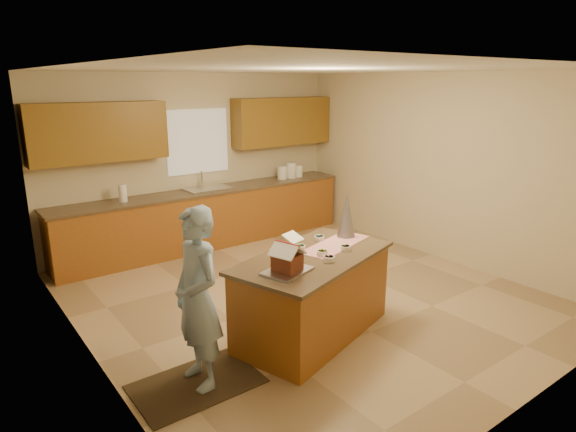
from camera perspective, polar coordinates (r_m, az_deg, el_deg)
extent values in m
plane|color=tan|center=(6.18, 1.88, -9.23)|extent=(5.50, 5.50, 0.00)
plane|color=silver|center=(5.62, 2.13, 16.67)|extent=(5.50, 5.50, 0.00)
plane|color=beige|center=(8.04, -10.46, 6.38)|extent=(5.50, 5.50, 0.00)
plane|color=beige|center=(4.07, 27.09, -3.83)|extent=(5.50, 5.50, 0.00)
plane|color=beige|center=(4.65, -22.75, -1.07)|extent=(5.50, 5.50, 0.00)
plane|color=beige|center=(7.55, 17.02, 5.39)|extent=(5.50, 5.50, 0.00)
plane|color=gray|center=(3.95, -19.35, -5.08)|extent=(0.00, 2.50, 2.50)
cube|color=white|center=(7.97, -10.46, 8.49)|extent=(1.05, 0.03, 1.00)
cube|color=#9A4A20|center=(7.97, -9.17, -0.34)|extent=(4.80, 0.60, 0.88)
cube|color=brown|center=(7.86, -9.31, 2.89)|extent=(4.85, 0.63, 0.04)
cube|color=olive|center=(7.25, -21.14, 9.05)|extent=(1.85, 0.35, 0.80)
cube|color=olive|center=(8.63, -0.69, 10.91)|extent=(1.85, 0.35, 0.80)
cube|color=silver|center=(7.86, -9.31, 2.82)|extent=(0.70, 0.45, 0.12)
cylinder|color=silver|center=(7.99, -9.97, 4.23)|extent=(0.03, 0.03, 0.28)
cube|color=#9A4A20|center=(5.15, 2.93, -9.36)|extent=(1.88, 1.32, 0.83)
cube|color=brown|center=(4.99, 2.99, -4.80)|extent=(1.98, 1.41, 0.04)
cube|color=#B20C1C|center=(5.32, 5.50, -3.28)|extent=(1.01, 0.61, 0.01)
cube|color=silver|center=(4.55, -0.10, -6.40)|extent=(0.51, 0.44, 0.02)
cube|color=white|center=(5.26, 0.56, -2.51)|extent=(0.25, 0.22, 0.09)
cone|color=silver|center=(5.53, 6.80, 0.19)|extent=(0.26, 0.26, 0.52)
cube|color=black|center=(4.63, -10.54, -18.58)|extent=(1.08, 0.70, 0.01)
imported|color=#9ABADA|center=(4.26, -10.46, -9.39)|extent=(0.38, 0.58, 1.59)
cylinder|color=white|center=(8.59, -0.68, 5.07)|extent=(0.17, 0.17, 0.23)
cylinder|color=white|center=(8.70, 0.34, 5.33)|extent=(0.19, 0.19, 0.27)
cylinder|color=white|center=(8.81, 1.22, 5.25)|extent=(0.15, 0.15, 0.21)
cylinder|color=white|center=(7.33, -18.62, 2.53)|extent=(0.11, 0.11, 0.25)
cube|color=maroon|center=(4.52, -0.10, -5.37)|extent=(0.27, 0.28, 0.15)
cube|color=white|center=(4.43, -0.56, -4.05)|extent=(0.21, 0.29, 0.12)
cube|color=white|center=(4.52, 0.35, -3.63)|extent=(0.21, 0.29, 0.12)
cylinder|color=red|center=(4.46, -0.10, -3.18)|extent=(0.10, 0.26, 0.02)
cylinder|color=#FF7884|center=(4.83, 4.78, -4.97)|extent=(0.11, 0.11, 0.05)
cylinder|color=orange|center=(5.15, 6.69, -3.71)|extent=(0.11, 0.11, 0.05)
cylinder|color=green|center=(5.12, 1.39, -3.70)|extent=(0.11, 0.11, 0.05)
cylinder|color=#CEE624|center=(4.98, 4.02, -4.31)|extent=(0.11, 0.11, 0.05)
cylinder|color=#37AFD0|center=(5.44, 3.66, -2.57)|extent=(0.11, 0.11, 0.05)
cylinder|color=#9C3480|center=(4.95, -0.73, -4.40)|extent=(0.11, 0.11, 0.05)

